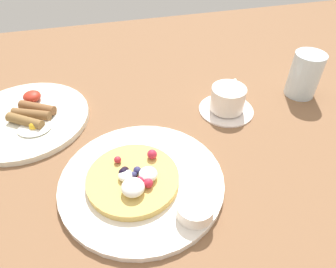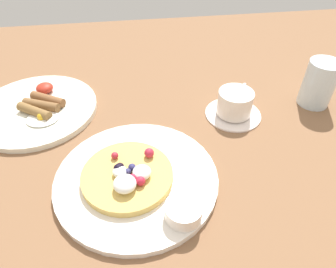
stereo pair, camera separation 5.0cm
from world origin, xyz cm
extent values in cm
cube|color=brown|center=(0.00, 0.00, -1.50)|extent=(190.44, 140.22, 3.00)
cylinder|color=white|center=(-5.49, -5.59, 0.65)|extent=(29.34, 29.34, 1.30)
cylinder|color=#D5AF56|center=(-7.05, -5.86, 2.00)|extent=(16.23, 16.23, 1.40)
sphere|color=black|center=(-4.46, -6.18, 3.57)|extent=(1.75, 1.75, 1.75)
sphere|color=#C22B39|center=(-9.04, -1.83, 3.35)|extent=(1.31, 1.31, 1.31)
sphere|color=navy|center=(-6.07, -5.21, 3.39)|extent=(1.38, 1.38, 1.38)
sphere|color=red|center=(-4.82, -8.60, 3.52)|extent=(1.65, 1.65, 1.65)
sphere|color=red|center=(-6.16, -7.94, 3.54)|extent=(1.69, 1.69, 1.69)
sphere|color=#C1273F|center=(-2.77, -2.28, 3.60)|extent=(1.80, 1.80, 1.80)
sphere|color=navy|center=(-6.83, -6.05, 3.31)|extent=(1.22, 1.22, 1.22)
sphere|color=black|center=(-8.16, -4.91, 3.48)|extent=(1.56, 1.56, 1.56)
sphere|color=black|center=(-8.48, -5.28, 3.53)|extent=(1.67, 1.67, 1.67)
sphere|color=#C02939|center=(-8.21, -5.01, 3.45)|extent=(1.51, 1.51, 1.51)
sphere|color=navy|center=(-8.48, -8.52, 3.30)|extent=(1.21, 1.21, 1.21)
ellipsoid|color=white|center=(-8.22, -5.97, 3.46)|extent=(2.54, 2.54, 1.53)
ellipsoid|color=white|center=(-7.44, -9.12, 3.86)|extent=(3.88, 3.88, 2.33)
ellipsoid|color=white|center=(-4.46, -6.83, 3.67)|extent=(3.26, 3.26, 1.95)
cylinder|color=white|center=(1.40, -14.87, 2.63)|extent=(5.98, 5.98, 2.67)
cylinder|color=#6D2B08|center=(1.40, -14.87, 3.17)|extent=(4.90, 4.90, 0.32)
cylinder|color=white|center=(-27.18, 18.37, 0.66)|extent=(27.67, 27.67, 1.33)
cylinder|color=brown|center=(-24.28, 19.57, 2.38)|extent=(8.39, 6.15, 2.10)
cylinder|color=brown|center=(-25.41, 17.44, 2.38)|extent=(8.64, 5.34, 2.10)
cylinder|color=brown|center=(-26.55, 15.30, 2.38)|extent=(8.19, 6.58, 2.10)
ellipsoid|color=white|center=(-24.70, 13.42, 1.63)|extent=(7.01, 5.96, 0.60)
sphere|color=yellow|center=(-24.70, 13.42, 2.13)|extent=(2.00, 2.00, 2.00)
ellipsoid|color=#AF2B1C|center=(-25.74, 24.43, 2.43)|extent=(4.01, 4.01, 2.20)
cylinder|color=white|center=(17.62, 10.78, 0.38)|extent=(12.61, 12.61, 0.77)
cylinder|color=white|center=(17.62, 10.78, 3.47)|extent=(7.76, 7.76, 5.40)
torus|color=white|center=(20.64, 14.62, 3.74)|extent=(3.00, 3.50, 3.83)
cylinder|color=brown|center=(17.62, 10.78, 5.20)|extent=(6.59, 6.59, 0.43)
cylinder|color=silver|center=(37.91, 12.72, 5.40)|extent=(7.17, 7.17, 10.80)
camera|label=1|loc=(-9.78, -40.79, 43.57)|focal=32.70mm
camera|label=2|loc=(-4.88, -41.77, 43.57)|focal=32.70mm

